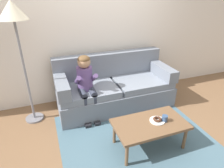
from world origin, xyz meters
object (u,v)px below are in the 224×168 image
object	(u,v)px
couch	(114,88)
toy_controller	(156,120)
floor_lamp	(14,21)
mug	(165,118)
coffee_table	(150,125)
donut	(157,119)
person_child	(86,82)

from	to	relation	value
couch	toy_controller	distance (m)	0.97
floor_lamp	mug	bearing A→B (deg)	-36.46
coffee_table	floor_lamp	bearing A→B (deg)	140.79
donut	floor_lamp	size ratio (longest dim) A/B	0.06
person_child	floor_lamp	distance (m)	1.35
donut	floor_lamp	bearing A→B (deg)	142.81
person_child	toy_controller	bearing A→B (deg)	-28.02
couch	mug	world-z (taller)	couch
person_child	mug	bearing A→B (deg)	-51.82
toy_controller	floor_lamp	world-z (taller)	floor_lamp
mug	toy_controller	world-z (taller)	mug
coffee_table	mug	bearing A→B (deg)	-9.08
donut	mug	xyz separation A→B (m)	(0.09, -0.04, 0.01)
donut	mug	world-z (taller)	mug
floor_lamp	donut	bearing A→B (deg)	-37.19
toy_controller	floor_lamp	distance (m)	2.67
person_child	donut	bearing A→B (deg)	-54.09
donut	mug	size ratio (longest dim) A/B	1.33
coffee_table	donut	size ratio (longest dim) A/B	8.34
coffee_table	mug	distance (m)	0.22
couch	toy_controller	world-z (taller)	couch
person_child	couch	bearing A→B (deg)	19.95
coffee_table	floor_lamp	distance (m)	2.37
toy_controller	floor_lamp	xyz separation A→B (m)	(-1.97, 0.79, 1.63)
donut	couch	bearing A→B (deg)	97.94
donut	mug	bearing A→B (deg)	-21.13
couch	floor_lamp	world-z (taller)	floor_lamp
person_child	floor_lamp	xyz separation A→B (m)	(-0.90, 0.22, 0.98)
couch	floor_lamp	xyz separation A→B (m)	(-1.48, 0.01, 1.31)
donut	toy_controller	bearing A→B (deg)	55.78
couch	person_child	world-z (taller)	person_child
couch	donut	xyz separation A→B (m)	(0.17, -1.24, 0.09)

